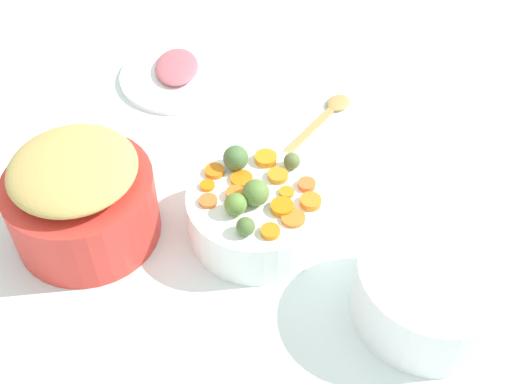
% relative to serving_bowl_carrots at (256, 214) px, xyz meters
% --- Properties ---
extents(tabletop, '(2.40, 2.40, 0.02)m').
position_rel_serving_bowl_carrots_xyz_m(tabletop, '(-0.02, 0.05, -0.06)').
color(tabletop, white).
rests_on(tabletop, ground).
extents(serving_bowl_carrots, '(0.23, 0.23, 0.09)m').
position_rel_serving_bowl_carrots_xyz_m(serving_bowl_carrots, '(0.00, 0.00, 0.00)').
color(serving_bowl_carrots, white).
rests_on(serving_bowl_carrots, tabletop).
extents(metal_pot, '(0.25, 0.25, 0.13)m').
position_rel_serving_bowl_carrots_xyz_m(metal_pot, '(0.22, -0.19, 0.02)').
color(metal_pot, red).
rests_on(metal_pot, tabletop).
extents(stuffing_mound, '(0.21, 0.21, 0.05)m').
position_rel_serving_bowl_carrots_xyz_m(stuffing_mound, '(0.22, -0.19, 0.11)').
color(stuffing_mound, tan).
rests_on(stuffing_mound, metal_pot).
extents(carrot_slice_0, '(0.04, 0.04, 0.01)m').
position_rel_serving_bowl_carrots_xyz_m(carrot_slice_0, '(-0.07, -0.05, 0.05)').
color(carrot_slice_0, orange).
rests_on(carrot_slice_0, serving_bowl_carrots).
extents(carrot_slice_1, '(0.04, 0.04, 0.01)m').
position_rel_serving_bowl_carrots_xyz_m(carrot_slice_1, '(-0.08, 0.04, 0.05)').
color(carrot_slice_1, orange).
rests_on(carrot_slice_1, serving_bowl_carrots).
extents(carrot_slice_2, '(0.05, 0.05, 0.01)m').
position_rel_serving_bowl_carrots_xyz_m(carrot_slice_2, '(-0.01, 0.08, 0.05)').
color(carrot_slice_2, orange).
rests_on(carrot_slice_2, serving_bowl_carrots).
extents(carrot_slice_3, '(0.03, 0.03, 0.01)m').
position_rel_serving_bowl_carrots_xyz_m(carrot_slice_3, '(0.03, -0.02, 0.05)').
color(carrot_slice_3, orange).
rests_on(carrot_slice_3, serving_bowl_carrots).
extents(carrot_slice_4, '(0.03, 0.03, 0.01)m').
position_rel_serving_bowl_carrots_xyz_m(carrot_slice_4, '(0.02, -0.09, 0.05)').
color(carrot_slice_4, orange).
rests_on(carrot_slice_4, serving_bowl_carrots).
extents(carrot_slice_5, '(0.04, 0.04, 0.01)m').
position_rel_serving_bowl_carrots_xyz_m(carrot_slice_5, '(0.03, 0.08, 0.05)').
color(carrot_slice_5, orange).
rests_on(carrot_slice_5, serving_bowl_carrots).
extents(carrot_slice_6, '(0.05, 0.05, 0.01)m').
position_rel_serving_bowl_carrots_xyz_m(carrot_slice_6, '(-0.01, 0.04, 0.05)').
color(carrot_slice_6, orange).
rests_on(carrot_slice_6, serving_bowl_carrots).
extents(carrot_slice_7, '(0.04, 0.04, 0.01)m').
position_rel_serving_bowl_carrots_xyz_m(carrot_slice_7, '(-0.06, -0.01, 0.05)').
color(carrot_slice_7, orange).
rests_on(carrot_slice_7, serving_bowl_carrots).
extents(carrot_slice_8, '(0.03, 0.03, 0.01)m').
position_rel_serving_bowl_carrots_xyz_m(carrot_slice_8, '(0.05, -0.07, 0.05)').
color(carrot_slice_8, orange).
rests_on(carrot_slice_8, serving_bowl_carrots).
extents(carrot_slice_9, '(0.03, 0.03, 0.01)m').
position_rel_serving_bowl_carrots_xyz_m(carrot_slice_9, '(-0.04, 0.03, 0.05)').
color(carrot_slice_9, orange).
rests_on(carrot_slice_9, serving_bowl_carrots).
extents(carrot_slice_10, '(0.04, 0.04, 0.01)m').
position_rel_serving_bowl_carrots_xyz_m(carrot_slice_10, '(-0.00, -0.04, 0.05)').
color(carrot_slice_10, orange).
rests_on(carrot_slice_10, serving_bowl_carrots).
extents(carrot_slice_11, '(0.03, 0.03, 0.01)m').
position_rel_serving_bowl_carrots_xyz_m(carrot_slice_11, '(0.07, -0.04, 0.05)').
color(carrot_slice_11, orange).
rests_on(carrot_slice_11, serving_bowl_carrots).
extents(carrot_slice_12, '(0.05, 0.05, 0.01)m').
position_rel_serving_bowl_carrots_xyz_m(carrot_slice_12, '(-0.06, 0.07, 0.05)').
color(carrot_slice_12, orange).
rests_on(carrot_slice_12, serving_bowl_carrots).
extents(brussels_sprout_0, '(0.04, 0.04, 0.04)m').
position_rel_serving_bowl_carrots_xyz_m(brussels_sprout_0, '(-0.02, -0.07, 0.07)').
color(brussels_sprout_0, '#4D703C').
rests_on(brussels_sprout_0, serving_bowl_carrots).
extents(brussels_sprout_1, '(0.04, 0.04, 0.04)m').
position_rel_serving_bowl_carrots_xyz_m(brussels_sprout_1, '(0.01, 0.01, 0.07)').
color(brussels_sprout_1, olive).
rests_on(brussels_sprout_1, serving_bowl_carrots).
extents(brussels_sprout_2, '(0.04, 0.04, 0.04)m').
position_rel_serving_bowl_carrots_xyz_m(brussels_sprout_2, '(0.05, 0.01, 0.06)').
color(brussels_sprout_2, olive).
rests_on(brussels_sprout_2, serving_bowl_carrots).
extents(brussels_sprout_3, '(0.03, 0.03, 0.03)m').
position_rel_serving_bowl_carrots_xyz_m(brussels_sprout_3, '(0.06, 0.05, 0.06)').
color(brussels_sprout_3, '#4E6B32').
rests_on(brussels_sprout_3, serving_bowl_carrots).
extents(brussels_sprout_4, '(0.03, 0.03, 0.03)m').
position_rel_serving_bowl_carrots_xyz_m(brussels_sprout_4, '(-0.09, -0.01, 0.06)').
color(brussels_sprout_4, '#5C6B3A').
rests_on(brussels_sprout_4, serving_bowl_carrots).
extents(wooden_spoon, '(0.25, 0.09, 0.01)m').
position_rel_serving_bowl_carrots_xyz_m(wooden_spoon, '(-0.31, -0.14, -0.04)').
color(wooden_spoon, tan).
rests_on(wooden_spoon, tabletop).
extents(casserole_dish, '(0.23, 0.23, 0.11)m').
position_rel_serving_bowl_carrots_xyz_m(casserole_dish, '(-0.10, 0.29, 0.01)').
color(casserole_dish, white).
rests_on(casserole_dish, tabletop).
extents(ham_plate, '(0.25, 0.25, 0.01)m').
position_rel_serving_bowl_carrots_xyz_m(ham_plate, '(-0.15, -0.44, -0.04)').
color(ham_plate, white).
rests_on(ham_plate, tabletop).
extents(ham_slice_main, '(0.16, 0.16, 0.02)m').
position_rel_serving_bowl_carrots_xyz_m(ham_slice_main, '(-0.15, -0.46, -0.02)').
color(ham_slice_main, '#C05F6C').
rests_on(ham_slice_main, ham_plate).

